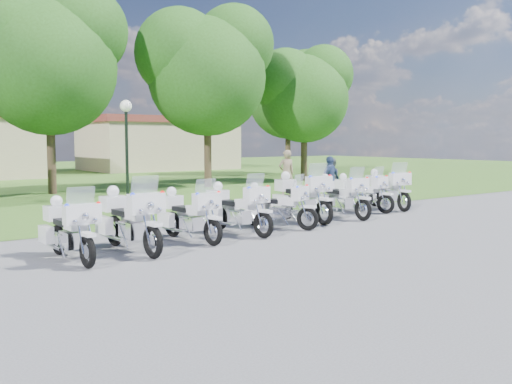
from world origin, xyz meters
TOP-DOWN VIEW (x-y plane):
  - ground at (0.00, 0.00)m, footprint 100.00×100.00m
  - grass_lawn at (0.00, 27.00)m, footprint 100.00×48.00m
  - motorcycle_0 at (-6.23, 0.09)m, footprint 0.73×2.19m
  - motorcycle_1 at (-4.93, 0.25)m, footprint 0.83×2.41m
  - motorcycle_2 at (-3.30, 0.61)m, footprint 0.84×2.18m
  - motorcycle_3 at (-1.85, 0.76)m, footprint 0.92×2.27m
  - motorcycle_4 at (-0.49, 0.87)m, footprint 1.25×2.01m
  - motorcycle_5 at (0.92, 1.48)m, footprint 0.94×2.51m
  - motorcycle_6 at (2.39, 1.37)m, footprint 0.82×2.30m
  - motorcycle_7 at (3.92, 1.98)m, footprint 0.98×2.19m
  - motorcycle_8 at (5.19, 1.98)m, footprint 1.17×2.33m
  - lamp_post at (-0.83, 9.48)m, footprint 0.44×0.44m
  - tree_1 at (-2.30, 14.11)m, footprint 6.71×5.72m
  - tree_2 at (4.95, 13.11)m, footprint 6.71×5.73m
  - tree_3 at (11.68, 13.59)m, footprint 5.78×4.93m
  - tree_4 at (15.45, 19.52)m, footprint 6.41×5.47m
  - building_east at (11.00, 30.00)m, footprint 11.44×7.28m
  - bystander_a at (5.15, 7.23)m, footprint 0.79×0.62m
  - bystander_b at (5.48, 4.96)m, footprint 0.94×0.83m
  - bystander_c at (4.81, 4.31)m, footprint 1.07×0.61m

SIDE VIEW (x-z plane):
  - ground at x=0.00m, z-range 0.00..0.00m
  - grass_lawn at x=0.00m, z-range 0.00..0.01m
  - motorcycle_4 at x=-0.49m, z-range -0.12..1.32m
  - motorcycle_2 at x=-3.30m, z-range -0.12..1.35m
  - motorcycle_0 at x=-6.23m, z-range -0.12..1.35m
  - motorcycle_7 at x=3.92m, z-range -0.12..1.36m
  - motorcycle_3 at x=-1.85m, z-range -0.12..1.40m
  - motorcycle_6 at x=2.39m, z-range -0.13..1.42m
  - motorcycle_8 at x=5.19m, z-range -0.13..1.47m
  - motorcycle_1 at x=-4.93m, z-range -0.13..1.49m
  - motorcycle_5 at x=0.92m, z-range -0.14..1.55m
  - bystander_b at x=5.48m, z-range 0.00..1.62m
  - bystander_c at x=4.81m, z-range 0.00..1.72m
  - bystander_a at x=5.15m, z-range 0.00..1.90m
  - building_east at x=11.00m, z-range 0.02..4.12m
  - lamp_post at x=-0.83m, z-range 1.00..4.81m
  - tree_3 at x=11.68m, z-range 1.24..8.94m
  - tree_4 at x=15.45m, z-range 1.38..9.93m
  - tree_1 at x=-2.30m, z-range 1.45..10.39m
  - tree_2 at x=4.95m, z-range 1.45..10.39m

